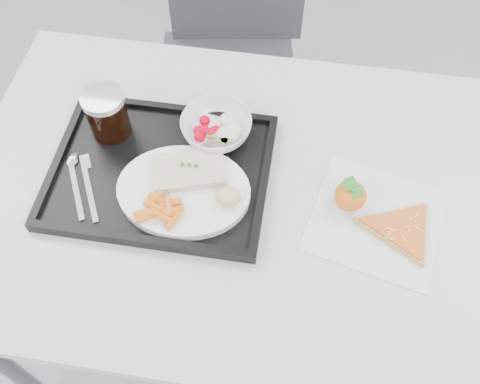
{
  "coord_description": "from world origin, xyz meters",
  "views": [
    {
      "loc": [
        0.08,
        -0.3,
        1.67
      ],
      "look_at": [
        -0.01,
        0.28,
        0.77
      ],
      "focal_mm": 40.0,
      "sensor_mm": 36.0,
      "label": 1
    }
  ],
  "objects_px": {
    "tangerine": "(350,196)",
    "pizza_slice": "(401,230)",
    "tray": "(161,172)",
    "chair": "(231,42)",
    "dinner_plate": "(184,191)",
    "cola_glass": "(107,113)",
    "salad_bowl": "(216,127)",
    "table": "(247,207)"
  },
  "relations": [
    {
      "from": "tray",
      "to": "dinner_plate",
      "type": "xyz_separation_m",
      "value": [
        0.06,
        -0.05,
        0.02
      ]
    },
    {
      "from": "chair",
      "to": "tray",
      "type": "xyz_separation_m",
      "value": [
        -0.03,
        -0.66,
        0.22
      ]
    },
    {
      "from": "cola_glass",
      "to": "tangerine",
      "type": "height_order",
      "value": "cola_glass"
    },
    {
      "from": "table",
      "to": "pizza_slice",
      "type": "relative_size",
      "value": 5.96
    },
    {
      "from": "salad_bowl",
      "to": "cola_glass",
      "type": "xyz_separation_m",
      "value": [
        -0.23,
        -0.02,
        0.03
      ]
    },
    {
      "from": "tangerine",
      "to": "table",
      "type": "bearing_deg",
      "value": 178.6
    },
    {
      "from": "dinner_plate",
      "to": "chair",
      "type": "bearing_deg",
      "value": 92.1
    },
    {
      "from": "pizza_slice",
      "to": "table",
      "type": "bearing_deg",
      "value": 170.49
    },
    {
      "from": "table",
      "to": "tangerine",
      "type": "distance_m",
      "value": 0.23
    },
    {
      "from": "chair",
      "to": "salad_bowl",
      "type": "distance_m",
      "value": 0.61
    },
    {
      "from": "tray",
      "to": "tangerine",
      "type": "xyz_separation_m",
      "value": [
        0.39,
        -0.01,
        0.03
      ]
    },
    {
      "from": "dinner_plate",
      "to": "cola_glass",
      "type": "relative_size",
      "value": 2.5
    },
    {
      "from": "table",
      "to": "dinner_plate",
      "type": "distance_m",
      "value": 0.16
    },
    {
      "from": "chair",
      "to": "dinner_plate",
      "type": "relative_size",
      "value": 3.44
    },
    {
      "from": "tangerine",
      "to": "pizza_slice",
      "type": "distance_m",
      "value": 0.12
    },
    {
      "from": "salad_bowl",
      "to": "pizza_slice",
      "type": "xyz_separation_m",
      "value": [
        0.4,
        -0.17,
        -0.03
      ]
    },
    {
      "from": "cola_glass",
      "to": "table",
      "type": "bearing_deg",
      "value": -17.24
    },
    {
      "from": "salad_bowl",
      "to": "tangerine",
      "type": "relative_size",
      "value": 2.17
    },
    {
      "from": "tangerine",
      "to": "pizza_slice",
      "type": "relative_size",
      "value": 0.35
    },
    {
      "from": "table",
      "to": "tangerine",
      "type": "xyz_separation_m",
      "value": [
        0.21,
        -0.01,
        0.1
      ]
    },
    {
      "from": "tray",
      "to": "tangerine",
      "type": "bearing_deg",
      "value": -2.15
    },
    {
      "from": "tray",
      "to": "tangerine",
      "type": "distance_m",
      "value": 0.39
    },
    {
      "from": "tray",
      "to": "dinner_plate",
      "type": "distance_m",
      "value": 0.08
    },
    {
      "from": "cola_glass",
      "to": "salad_bowl",
      "type": "bearing_deg",
      "value": 6.08
    },
    {
      "from": "tray",
      "to": "pizza_slice",
      "type": "bearing_deg",
      "value": -7.09
    },
    {
      "from": "cola_glass",
      "to": "pizza_slice",
      "type": "xyz_separation_m",
      "value": [
        0.62,
        -0.15,
        -0.06
      ]
    },
    {
      "from": "table",
      "to": "tangerine",
      "type": "bearing_deg",
      "value": -1.4
    },
    {
      "from": "table",
      "to": "tangerine",
      "type": "height_order",
      "value": "tangerine"
    },
    {
      "from": "table",
      "to": "tray",
      "type": "distance_m",
      "value": 0.2
    },
    {
      "from": "table",
      "to": "tray",
      "type": "xyz_separation_m",
      "value": [
        -0.18,
        0.01,
        0.08
      ]
    },
    {
      "from": "chair",
      "to": "tray",
      "type": "relative_size",
      "value": 2.07
    },
    {
      "from": "salad_bowl",
      "to": "pizza_slice",
      "type": "distance_m",
      "value": 0.43
    },
    {
      "from": "table",
      "to": "pizza_slice",
      "type": "height_order",
      "value": "pizza_slice"
    },
    {
      "from": "cola_glass",
      "to": "chair",
      "type": "bearing_deg",
      "value": 73.94
    },
    {
      "from": "tangerine",
      "to": "pizza_slice",
      "type": "bearing_deg",
      "value": -24.24
    },
    {
      "from": "tray",
      "to": "dinner_plate",
      "type": "bearing_deg",
      "value": -38.44
    },
    {
      "from": "chair",
      "to": "dinner_plate",
      "type": "bearing_deg",
      "value": -87.9
    },
    {
      "from": "table",
      "to": "tray",
      "type": "relative_size",
      "value": 2.67
    },
    {
      "from": "tray",
      "to": "dinner_plate",
      "type": "relative_size",
      "value": 1.67
    },
    {
      "from": "chair",
      "to": "pizza_slice",
      "type": "relative_size",
      "value": 4.62
    },
    {
      "from": "pizza_slice",
      "to": "salad_bowl",
      "type": "bearing_deg",
      "value": 156.29
    },
    {
      "from": "salad_bowl",
      "to": "cola_glass",
      "type": "bearing_deg",
      "value": -173.92
    }
  ]
}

